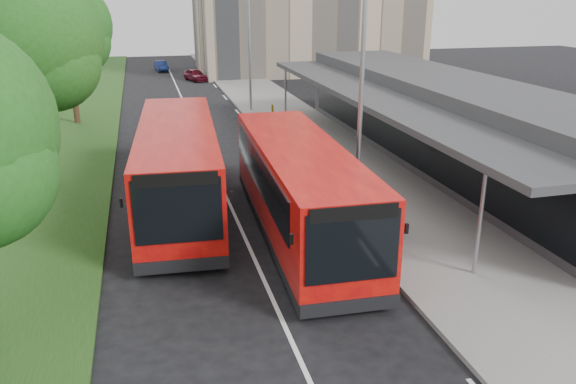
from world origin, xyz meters
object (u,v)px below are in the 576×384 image
object	(u,v)px
tree_far	(66,31)
bus_second	(179,167)
bollard	(272,112)
lamp_post_near	(359,89)
car_near	(195,75)
tree_mid	(32,44)
car_far	(161,66)
litter_bin	(316,147)
lamp_post_far	(248,41)
bus_main	(300,190)

from	to	relation	value
tree_far	bus_second	distance (m)	17.62
bus_second	bollard	size ratio (longest dim) A/B	12.98
lamp_post_near	car_near	xyz separation A→B (m)	(-2.16, 35.40, -4.17)
tree_far	car_near	bearing A→B (deg)	61.27
car_near	tree_mid	bearing A→B (deg)	-125.60
tree_far	bus_second	bearing A→B (deg)	-72.53
lamp_post_near	car_far	bearing A→B (deg)	96.51
tree_mid	tree_far	size ratio (longest dim) A/B	1.04
lamp_post_near	litter_bin	bearing A→B (deg)	82.57
lamp_post_far	bollard	world-z (taller)	lamp_post_far
bollard	car_near	bearing A→B (deg)	99.36
lamp_post_near	bus_main	bearing A→B (deg)	-161.18
car_near	litter_bin	bearing A→B (deg)	-101.40
tree_far	tree_mid	bearing A→B (deg)	-90.00
tree_far	car_far	bearing A→B (deg)	75.56
bus_main	car_near	world-z (taller)	bus_main
tree_far	bus_main	bearing A→B (deg)	-65.89
lamp_post_far	bollard	xyz separation A→B (m)	(0.89, -3.13, -4.12)
bus_second	tree_mid	bearing A→B (deg)	143.59
bus_main	litter_bin	xyz separation A→B (m)	(3.29, 8.72, -1.02)
tree_far	car_near	xyz separation A→B (m)	(8.96, 16.35, -5.04)
lamp_post_near	bollard	size ratio (longest dim) A/B	8.97
tree_mid	bus_main	size ratio (longest dim) A/B	0.81
tree_mid	lamp_post_near	distance (m)	13.22
litter_bin	bollard	world-z (taller)	bollard
tree_mid	bus_main	world-z (taller)	tree_mid
car_near	tree_far	bearing A→B (deg)	-136.79
lamp_post_near	car_near	size ratio (longest dim) A/B	2.51
bus_main	car_near	size ratio (longest dim) A/B	3.49
bus_second	litter_bin	size ratio (longest dim) A/B	13.45
car_near	car_far	distance (m)	8.22
car_far	bollard	bearing A→B (deg)	-84.26
car_near	bus_second	bearing A→B (deg)	-114.68
tree_far	car_far	xyz separation A→B (m)	(6.20, 24.09, -5.06)
tree_mid	car_near	world-z (taller)	tree_mid
lamp_post_far	bus_main	world-z (taller)	lamp_post_far
tree_far	car_far	size ratio (longest dim) A/B	2.74
bus_main	car_near	distance (m)	36.19
tree_mid	tree_far	xyz separation A→B (m)	(0.00, 12.00, -0.25)
tree_far	litter_bin	distance (m)	17.21
bollard	lamp_post_near	bearing A→B (deg)	-93.02
bollard	tree_mid	bearing A→B (deg)	-140.75
bus_second	car_near	bearing A→B (deg)	87.33
bus_second	bus_main	bearing A→B (deg)	-38.80
tree_mid	car_near	bearing A→B (deg)	72.45
lamp_post_far	lamp_post_near	bearing A→B (deg)	-90.00
bollard	car_far	distance (m)	26.91
lamp_post_near	bollard	bearing A→B (deg)	86.98
tree_mid	car_far	world-z (taller)	tree_mid
tree_mid	litter_bin	xyz separation A→B (m)	(12.17, 0.89, -5.25)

